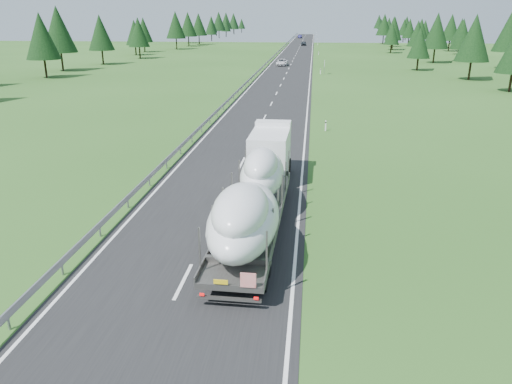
# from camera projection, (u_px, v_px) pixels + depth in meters

# --- Properties ---
(ground) EXTENTS (400.00, 400.00, 0.00)m
(ground) POSITION_uv_depth(u_px,v_px,m) (183.00, 282.00, 20.93)
(ground) COLOR #264E1A
(ground) RESTS_ON ground
(road_surface) EXTENTS (10.00, 400.00, 0.02)m
(road_surface) POSITION_uv_depth(u_px,v_px,m) (291.00, 64.00, 114.61)
(road_surface) COLOR black
(road_surface) RESTS_ON ground
(guardrail) EXTENTS (0.10, 400.00, 0.76)m
(guardrail) POSITION_uv_depth(u_px,v_px,m) (268.00, 61.00, 114.91)
(guardrail) COLOR slate
(guardrail) RESTS_ON ground
(marker_posts) EXTENTS (0.13, 350.08, 1.00)m
(marker_posts) POSITION_uv_depth(u_px,v_px,m) (318.00, 48.00, 165.27)
(marker_posts) COLOR silver
(marker_posts) RESTS_ON ground
(highway_sign) EXTENTS (0.08, 0.90, 2.60)m
(highway_sign) POSITION_uv_depth(u_px,v_px,m) (324.00, 64.00, 94.52)
(highway_sign) COLOR slate
(highway_sign) RESTS_ON ground
(tree_line_right) EXTENTS (27.29, 351.44, 12.53)m
(tree_line_right) POSITION_uv_depth(u_px,v_px,m) (453.00, 32.00, 129.50)
(tree_line_right) COLOR black
(tree_line_right) RESTS_ON ground
(tree_line_left) EXTENTS (15.08, 352.02, 12.63)m
(tree_line_left) POSITION_uv_depth(u_px,v_px,m) (161.00, 27.00, 155.57)
(tree_line_left) COLOR black
(tree_line_left) RESTS_ON ground
(boat_truck) EXTENTS (3.19, 19.16, 3.91)m
(boat_truck) POSITION_uv_depth(u_px,v_px,m) (257.00, 186.00, 26.04)
(boat_truck) COLOR white
(boat_truck) RESTS_ON ground
(distant_van) EXTENTS (2.48, 5.29, 1.46)m
(distant_van) POSITION_uv_depth(u_px,v_px,m) (282.00, 62.00, 111.17)
(distant_van) COLOR silver
(distant_van) RESTS_ON ground
(distant_car_dark) EXTENTS (2.09, 4.71, 1.58)m
(distant_car_dark) POSITION_uv_depth(u_px,v_px,m) (303.00, 43.00, 186.21)
(distant_car_dark) COLOR black
(distant_car_dark) RESTS_ON ground
(distant_car_blue) EXTENTS (2.02, 4.92, 1.58)m
(distant_car_blue) POSITION_uv_depth(u_px,v_px,m) (300.00, 36.00, 248.16)
(distant_car_blue) COLOR #1C1B4D
(distant_car_blue) RESTS_ON ground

